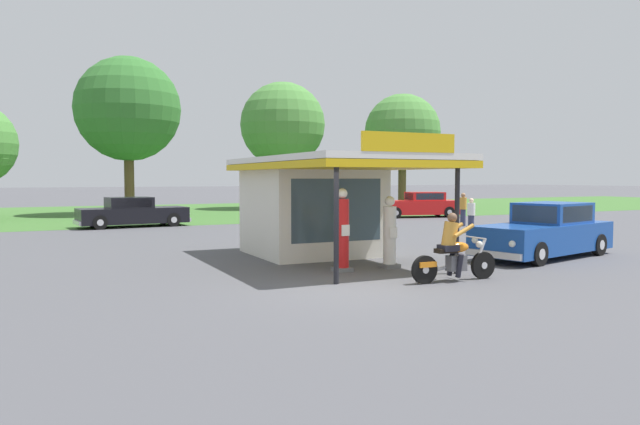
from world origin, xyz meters
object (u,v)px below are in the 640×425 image
at_px(bystander_chatting_near_pumps, 463,209).
at_px(gas_pump_offside, 390,235).
at_px(motorcycle_with_rider, 453,253).
at_px(parked_car_back_row_centre_left, 132,213).
at_px(parked_car_back_row_far_right, 299,208).
at_px(featured_classic_sedan, 545,233).
at_px(parked_car_back_row_left, 419,206).
at_px(bystander_admiring_sedan, 471,215).
at_px(gas_pump_nearside, 342,233).

bearing_deg(bystander_chatting_near_pumps, gas_pump_offside, -136.58).
xyz_separation_m(motorcycle_with_rider, bystander_chatting_near_pumps, (10.27, 12.31, 0.21)).
height_order(parked_car_back_row_centre_left, parked_car_back_row_far_right, parked_car_back_row_centre_left).
relative_size(motorcycle_with_rider, featured_classic_sedan, 0.42).
relative_size(motorcycle_with_rider, parked_car_back_row_left, 0.43).
distance_m(gas_pump_offside, parked_car_back_row_centre_left, 17.02).
relative_size(featured_classic_sedan, bystander_admiring_sedan, 3.67).
xyz_separation_m(motorcycle_with_rider, parked_car_back_row_left, (12.18, 18.81, 0.05)).
height_order(gas_pump_nearside, bystander_chatting_near_pumps, gas_pump_nearside).
xyz_separation_m(featured_classic_sedan, parked_car_back_row_centre_left, (-9.59, 16.71, -0.07)).
relative_size(parked_car_back_row_centre_left, bystander_admiring_sedan, 3.61).
distance_m(gas_pump_nearside, bystander_admiring_sedan, 12.13).
bearing_deg(bystander_admiring_sedan, motorcycle_with_rider, -131.62).
bearing_deg(bystander_admiring_sedan, featured_classic_sedan, -114.03).
relative_size(bystander_chatting_near_pumps, bystander_admiring_sedan, 1.09).
relative_size(gas_pump_offside, parked_car_back_row_left, 0.35).
height_order(gas_pump_offside, motorcycle_with_rider, gas_pump_offside).
xyz_separation_m(gas_pump_nearside, parked_car_back_row_left, (13.79, 16.40, -0.27)).
relative_size(parked_car_back_row_far_right, bystander_chatting_near_pumps, 3.43).
bearing_deg(parked_car_back_row_left, motorcycle_with_rider, -122.93).
bearing_deg(parked_car_back_row_left, bystander_admiring_sedan, -112.23).
xyz_separation_m(featured_classic_sedan, parked_car_back_row_left, (7.06, 16.63, -0.03)).
relative_size(featured_classic_sedan, bystander_chatting_near_pumps, 3.35).
relative_size(parked_car_back_row_left, bystander_admiring_sedan, 3.59).
bearing_deg(parked_car_back_row_far_right, featured_classic_sedan, -88.29).
bearing_deg(parked_car_back_row_left, featured_classic_sedan, -113.01).
height_order(featured_classic_sedan, parked_car_back_row_far_right, featured_classic_sedan).
bearing_deg(bystander_chatting_near_pumps, parked_car_back_row_left, 73.63).
height_order(featured_classic_sedan, bystander_chatting_near_pumps, bystander_chatting_near_pumps).
xyz_separation_m(gas_pump_nearside, featured_classic_sedan, (6.72, -0.23, -0.24)).
bearing_deg(featured_classic_sedan, bystander_admiring_sedan, 65.97).
bearing_deg(featured_classic_sedan, motorcycle_with_rider, -156.99).
relative_size(parked_car_back_row_far_right, bystander_admiring_sedan, 3.75).
distance_m(featured_classic_sedan, parked_car_back_row_centre_left, 19.27).
xyz_separation_m(motorcycle_with_rider, parked_car_back_row_centre_left, (-4.47, 18.88, 0.01)).
bearing_deg(featured_classic_sedan, parked_car_back_row_far_right, 91.71).
relative_size(gas_pump_offside, featured_classic_sedan, 0.34).
bearing_deg(parked_car_back_row_far_right, gas_pump_offside, -105.70).
relative_size(gas_pump_offside, bystander_admiring_sedan, 1.26).
bearing_deg(gas_pump_offside, motorcycle_with_rider, -85.50).
distance_m(motorcycle_with_rider, bystander_admiring_sedan, 12.53).
distance_m(gas_pump_offside, bystander_admiring_sedan, 11.00).
bearing_deg(gas_pump_offside, bystander_chatting_near_pumps, 43.42).
bearing_deg(gas_pump_offside, featured_classic_sedan, -2.52).
xyz_separation_m(parked_car_back_row_centre_left, bystander_admiring_sedan, (12.80, -9.51, 0.12)).
bearing_deg(bystander_chatting_near_pumps, gas_pump_nearside, -140.18).
bearing_deg(parked_car_back_row_left, gas_pump_nearside, -130.05).
distance_m(parked_car_back_row_centre_left, parked_car_back_row_left, 16.65).
relative_size(parked_car_back_row_left, bystander_chatting_near_pumps, 3.28).
height_order(gas_pump_nearside, bystander_admiring_sedan, gas_pump_nearside).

